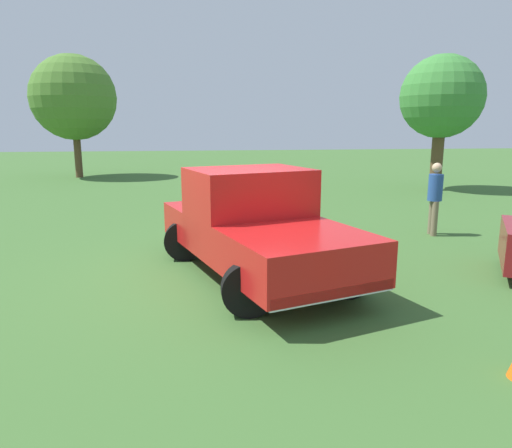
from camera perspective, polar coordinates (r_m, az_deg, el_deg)
The scene contains 5 objects.
ground_plane at distance 8.22m, azimuth -4.04°, elevation -5.76°, with size 80.00×80.00×0.00m, color #3D662D.
pickup_truck at distance 7.81m, azimuth -0.37°, elevation 0.28°, with size 3.18×4.96×1.79m.
person_bystander at distance 11.46m, azimuth 20.93°, elevation 3.33°, with size 0.37×0.37×1.66m.
tree_back_right at distance 24.46m, azimuth -21.31°, elevation 14.12°, with size 3.97×3.97×5.76m.
tree_far_center at distance 19.62m, azimuth 21.65°, elevation 14.09°, with size 3.10×3.10×5.10m.
Camera 1 is at (-0.53, -7.81, 2.49)m, focal length 32.89 mm.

